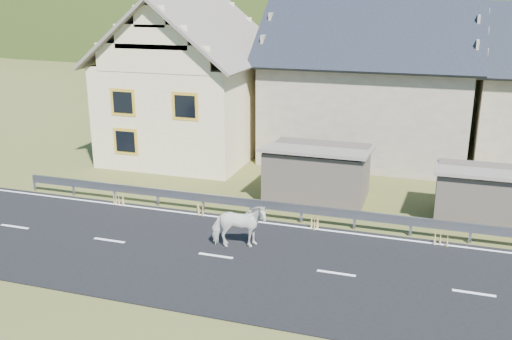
% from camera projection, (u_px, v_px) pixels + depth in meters
% --- Properties ---
extents(ground, '(160.00, 160.00, 0.00)m').
position_uv_depth(ground, '(336.00, 274.00, 17.60)').
color(ground, '#41441A').
rests_on(ground, ground).
extents(road, '(60.00, 7.00, 0.04)m').
position_uv_depth(road, '(336.00, 274.00, 17.59)').
color(road, black).
rests_on(road, ground).
extents(lane_markings, '(60.00, 6.60, 0.01)m').
position_uv_depth(lane_markings, '(336.00, 273.00, 17.59)').
color(lane_markings, silver).
rests_on(lane_markings, road).
extents(guardrail, '(28.10, 0.09, 0.75)m').
position_uv_depth(guardrail, '(355.00, 215.00, 20.78)').
color(guardrail, '#93969B').
rests_on(guardrail, ground).
extents(shed_left, '(4.30, 3.30, 2.40)m').
position_uv_depth(shed_left, '(317.00, 174.00, 23.77)').
color(shed_left, brown).
rests_on(shed_left, ground).
extents(shed_right, '(3.80, 2.90, 2.20)m').
position_uv_depth(shed_right, '(484.00, 196.00, 21.44)').
color(shed_right, brown).
rests_on(shed_right, ground).
extents(house_cream, '(7.80, 9.80, 8.30)m').
position_uv_depth(house_cream, '(192.00, 71.00, 30.14)').
color(house_cream, '#F9E6AF').
rests_on(house_cream, ground).
extents(house_stone_a, '(10.80, 9.80, 8.90)m').
position_uv_depth(house_stone_a, '(371.00, 66.00, 30.15)').
color(house_stone_a, tan).
rests_on(house_stone_a, ground).
extents(mountain, '(440.00, 280.00, 260.00)m').
position_uv_depth(mountain, '(447.00, 84.00, 185.72)').
color(mountain, '#243614').
rests_on(mountain, ground).
extents(conifer_patch, '(76.00, 50.00, 28.00)m').
position_uv_depth(conifer_patch, '(186.00, 4.00, 131.89)').
color(conifer_patch, black).
rests_on(conifer_patch, ground).
extents(horse, '(1.38, 2.01, 1.55)m').
position_uv_depth(horse, '(239.00, 226.00, 19.18)').
color(horse, silver).
rests_on(horse, road).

